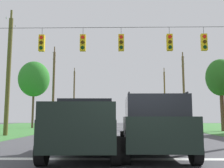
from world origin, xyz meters
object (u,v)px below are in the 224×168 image
Objects in this scene: utility_pole_distant_right at (53,87)px; pickup_truck at (85,127)px; tree_roadside_far_right at (221,78)px; utility_pole_far_right at (184,89)px; utility_pole_far_left at (8,74)px; utility_pole_distant_left at (74,96)px; utility_pole_near_left at (165,96)px; tree_roadside_left at (34,79)px; suv_black at (153,125)px; distant_car_crossing_white at (155,122)px; overhead_signal_span at (123,68)px.

pickup_truck is at bearing -73.79° from utility_pole_distant_right.
tree_roadside_far_right is (18.56, -9.03, -0.19)m from utility_pole_distant_right.
utility_pole_far_right is 1.08× the size of utility_pole_far_left.
utility_pole_far_left is 29.94m from utility_pole_distant_left.
utility_pole_distant_right reaches higher than utility_pole_near_left.
utility_pole_near_left is 23.66m from tree_roadside_far_right.
utility_pole_distant_right is (-17.40, -14.60, -0.01)m from utility_pole_near_left.
utility_pole_far_right is at bearing 6.80° from tree_roadside_left.
utility_pole_distant_left is (0.38, 14.47, -0.00)m from utility_pole_distant_right.
tree_roadside_left is (-2.47, -16.22, 0.82)m from utility_pole_distant_left.
tree_roadside_left is at bearing -173.20° from utility_pole_far_right.
pickup_truck is 25.81m from tree_roadside_left.
utility_pole_near_left is (7.74, 39.94, 4.27)m from suv_black.
tree_roadside_left is at bearing -98.65° from utility_pole_distant_left.
utility_pole_far_left is (-9.25, 9.88, 3.48)m from suv_black.
pickup_truck is 0.78× the size of tree_roadside_far_right.
suv_black is 1.11× the size of distant_car_crossing_white.
distant_car_crossing_white is at bearing -103.40° from utility_pole_near_left.
overhead_signal_span is at bearing -131.66° from tree_roadside_far_right.
utility_pole_distant_right is (-9.66, 25.34, 4.27)m from suv_black.
suv_black reaches higher than pickup_truck.
pickup_truck is (-1.46, -5.19, -3.06)m from overhead_signal_span.
utility_pole_far_left is at bearing -89.95° from utility_pole_distant_left.
utility_pole_distant_right is 14.48m from utility_pole_distant_left.
utility_pole_distant_right is at bearing 110.87° from suv_black.
utility_pole_distant_right is (-12.44, 6.21, 4.54)m from distant_car_crossing_white.
utility_pole_far_right is 23.37m from utility_pole_far_left.
utility_pole_distant_left reaches higher than distant_car_crossing_white.
overhead_signal_span is 21.90m from utility_pole_distant_right.
utility_pole_far_left is (-8.38, 4.56, 0.51)m from overhead_signal_span.
utility_pole_far_right is 9.68m from tree_roadside_far_right.
utility_pole_distant_right is at bearing 113.71° from overhead_signal_span.
distant_car_crossing_white is at bearing 75.17° from overhead_signal_span.
utility_pole_near_left is (10.07, 39.81, 4.37)m from pickup_truck.
overhead_signal_span is 1.49× the size of utility_pole_distant_left.
utility_pole_distant_right is (-17.41, -0.58, 0.26)m from utility_pole_far_right.
utility_pole_distant_left is at bearing 103.12° from suv_black.
pickup_truck is 1.27× the size of distant_car_crossing_white.
suv_black is at bearing -63.53° from tree_roadside_left.
tree_roadside_left is at bearing 162.92° from distant_car_crossing_white.
tree_roadside_far_right is (18.18, -23.50, -0.19)m from utility_pole_distant_left.
distant_car_crossing_white is 0.51× the size of tree_roadside_left.
utility_pole_distant_right reaches higher than utility_pole_far_left.
distant_car_crossing_white is at bearing -26.52° from utility_pole_distant_right.
utility_pole_far_left is (-12.04, -9.25, 3.75)m from distant_car_crossing_white.
pickup_truck reaches higher than distant_car_crossing_white.
utility_pole_far_right is at bearing -89.98° from utility_pole_near_left.
utility_pole_near_left is 1.27× the size of tree_roadside_left.
suv_black is 0.57× the size of tree_roadside_left.
pickup_truck is 41.29m from utility_pole_near_left.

